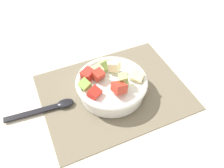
% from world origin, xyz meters
% --- Properties ---
extents(ground_plane, '(2.40, 2.40, 0.00)m').
position_xyz_m(ground_plane, '(0.00, 0.00, 0.00)').
color(ground_plane, silver).
extents(placemat, '(0.49, 0.38, 0.01)m').
position_xyz_m(placemat, '(0.00, 0.00, 0.00)').
color(placemat, '#756B56').
rests_on(placemat, ground_plane).
extents(salad_bowl, '(0.24, 0.24, 0.11)m').
position_xyz_m(salad_bowl, '(0.01, 0.00, 0.04)').
color(salad_bowl, white).
rests_on(salad_bowl, placemat).
extents(serving_spoon, '(0.22, 0.04, 0.01)m').
position_xyz_m(serving_spoon, '(0.22, -0.01, 0.01)').
color(serving_spoon, black).
rests_on(serving_spoon, placemat).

